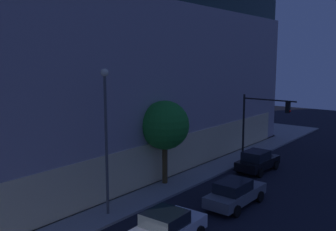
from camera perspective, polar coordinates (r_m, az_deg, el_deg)
name	(u,v)px	position (r m, az deg, el deg)	size (l,w,h in m)	color
modern_building	(84,74)	(36.15, -12.73, 6.26)	(36.56, 23.08, 15.26)	#4C4C51
traffic_light_far_corner	(260,117)	(32.71, 13.87, -0.17)	(0.33, 4.72, 5.73)	black
street_lamp_sidewalk	(106,125)	(20.93, -9.46, -1.42)	(0.44, 0.44, 8.25)	#525252
sidewalk_tree	(165,125)	(26.10, -0.49, -1.52)	(3.44, 3.44, 5.92)	#513D1E
car_white	(168,227)	(18.93, -0.07, -16.62)	(4.11, 2.34, 1.66)	silver
car_grey	(235,193)	(23.62, 10.20, -11.52)	(4.81, 2.08, 1.64)	slate
car_black	(257,161)	(30.87, 13.47, -6.75)	(4.45, 2.16, 1.71)	black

